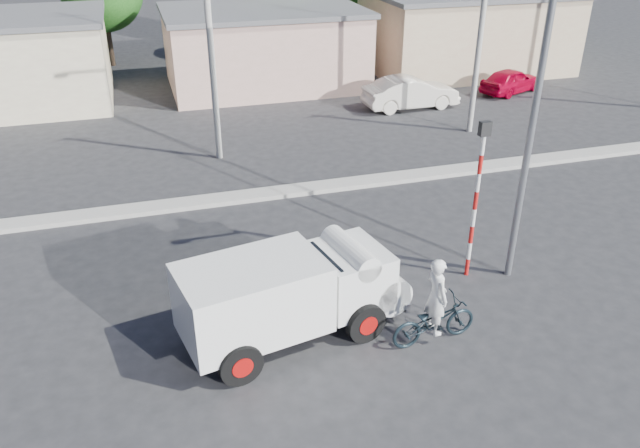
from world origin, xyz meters
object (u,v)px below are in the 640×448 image
object	(u,v)px
car_cream	(411,93)
truck	(294,292)
bicycle	(434,321)
traffic_pole	(477,188)
car_red	(511,81)
streetlight	(531,97)
cyclist	(435,307)

from	to	relation	value
car_cream	truck	bearing A→B (deg)	146.58
bicycle	traffic_pole	distance (m)	3.78
car_red	streetlight	distance (m)	18.97
car_red	traffic_pole	world-z (taller)	traffic_pole
truck	cyclist	xyz separation A→B (m)	(3.00, -1.13, -0.26)
truck	car_red	world-z (taller)	truck
cyclist	car_red	distance (m)	21.90
truck	streetlight	bearing A→B (deg)	-2.60
truck	car_cream	distance (m)	18.42
truck	bicycle	size ratio (longest dim) A/B	2.62
car_cream	streetlight	distance (m)	15.70
cyclist	truck	bearing A→B (deg)	64.91
cyclist	traffic_pole	world-z (taller)	traffic_pole
truck	bicycle	distance (m)	3.27
truck	bicycle	world-z (taller)	truck
bicycle	car_cream	xyz separation A→B (m)	(6.82, 16.70, 0.20)
truck	streetlight	distance (m)	7.22
car_cream	car_red	xyz separation A→B (m)	(6.11, 0.97, -0.12)
traffic_pole	streetlight	xyz separation A→B (m)	(0.94, -0.30, 2.37)
bicycle	traffic_pole	world-z (taller)	traffic_pole
car_cream	cyclist	bearing A→B (deg)	156.60
traffic_pole	car_red	bearing A→B (deg)	54.86
bicycle	streetlight	xyz separation A→B (m)	(3.09, 2.04, 4.41)
traffic_pole	car_cream	bearing A→B (deg)	71.98
car_cream	car_red	size ratio (longest dim) A/B	1.22
truck	traffic_pole	world-z (taller)	traffic_pole
car_cream	car_red	distance (m)	6.19
bicycle	cyclist	xyz separation A→B (m)	(0.00, 0.00, 0.39)
car_cream	streetlight	world-z (taller)	streetlight
truck	car_cream	size ratio (longest dim) A/B	1.20
streetlight	car_cream	bearing A→B (deg)	75.72
traffic_pole	streetlight	distance (m)	2.56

